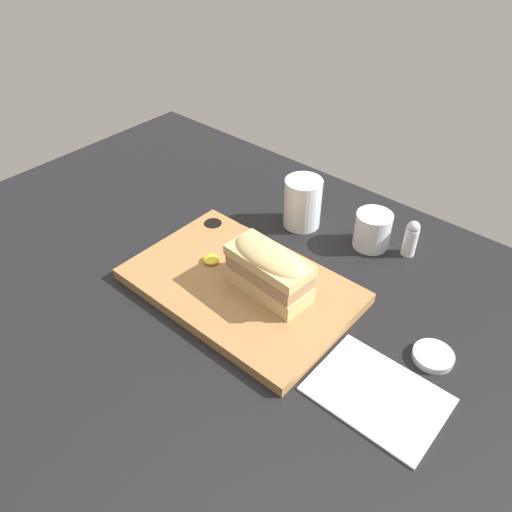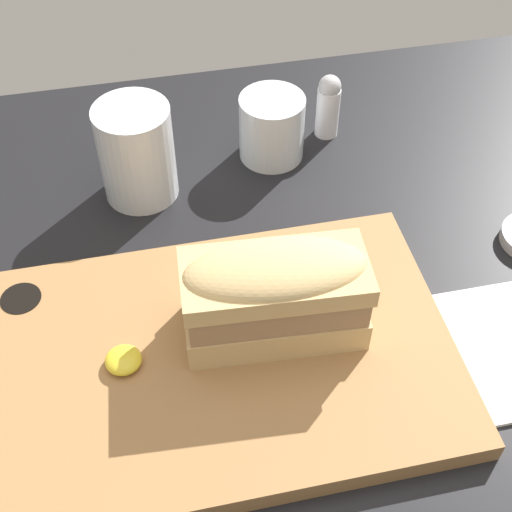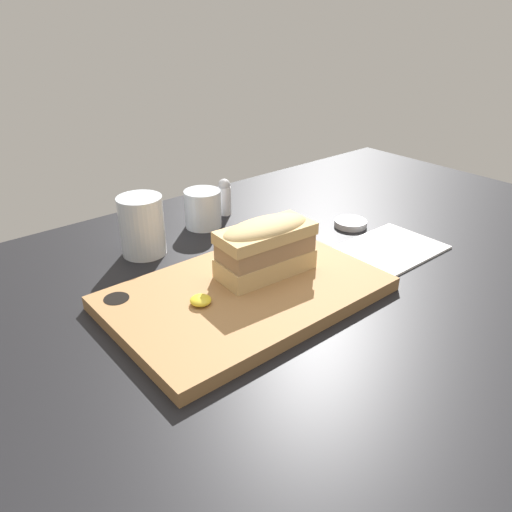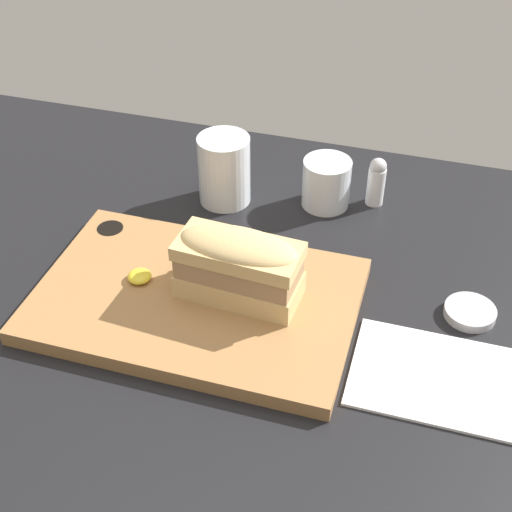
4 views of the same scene
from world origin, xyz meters
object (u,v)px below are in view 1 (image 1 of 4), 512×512
salt_shaker (411,238)px  condiment_dish (433,356)px  sandwich (269,269)px  wine_glass (372,231)px  serving_board (240,285)px  napkin (377,394)px  water_glass (302,206)px

salt_shaker → condiment_dish: 26.24cm
sandwich → wine_glass: 25.95cm
salt_shaker → serving_board: bearing=-121.5°
wine_glass → condiment_dish: wine_glass is taller
serving_board → napkin: 30.30cm
sandwich → napkin: size_ratio=0.82×
sandwich → condiment_dish: bearing=13.0°
salt_shaker → condiment_dish: size_ratio=1.20×
serving_board → water_glass: size_ratio=3.78×
water_glass → condiment_dish: water_glass is taller
wine_glass → salt_shaker: 7.43cm
sandwich → salt_shaker: bearing=65.5°
napkin → salt_shaker: salt_shaker is taller
water_glass → serving_board: bearing=-80.3°
serving_board → sandwich: sandwich is taller
water_glass → condiment_dish: 40.45cm
serving_board → salt_shaker: bearing=58.5°
serving_board → salt_shaker: size_ratio=5.18×
serving_board → wine_glass: 28.81cm
water_glass → condiment_dish: size_ratio=1.64×
wine_glass → napkin: size_ratio=0.39×
serving_board → water_glass: water_glass is taller
napkin → salt_shaker: (-12.29, 32.55, 3.71)cm
wine_glass → salt_shaker: (7.02, 2.36, 0.58)cm
salt_shaker → condiment_dish: (15.36, -21.01, -3.31)cm
serving_board → salt_shaker: 34.13cm
wine_glass → sandwich: bearing=-102.4°
wine_glass → condiment_dish: (22.38, -18.65, -2.73)cm
water_glass → wine_glass: bearing=12.1°
water_glass → napkin: (34.09, -27.03, -4.35)cm
sandwich → serving_board: bearing=-163.9°
wine_glass → water_glass: bearing=-167.9°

